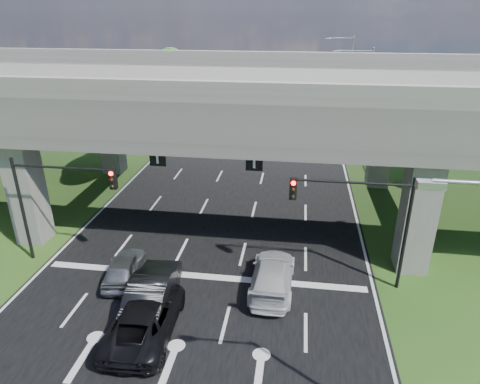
% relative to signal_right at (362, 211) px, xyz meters
% --- Properties ---
extents(ground, '(160.00, 160.00, 0.00)m').
position_rel_signal_right_xyz_m(ground, '(-7.82, -3.94, -4.19)').
color(ground, '#224B18').
rests_on(ground, ground).
extents(road, '(18.00, 120.00, 0.03)m').
position_rel_signal_right_xyz_m(road, '(-7.82, 6.06, -4.17)').
color(road, black).
rests_on(road, ground).
extents(overpass, '(80.00, 15.00, 10.00)m').
position_rel_signal_right_xyz_m(overpass, '(-7.82, 8.06, 3.73)').
color(overpass, '#3E3B38').
rests_on(overpass, ground).
extents(warehouse, '(20.00, 10.00, 4.00)m').
position_rel_signal_right_xyz_m(warehouse, '(-33.82, 31.06, -2.19)').
color(warehouse, '#9E9E99').
rests_on(warehouse, ground).
extents(signal_right, '(5.76, 0.54, 6.00)m').
position_rel_signal_right_xyz_m(signal_right, '(0.00, 0.00, 0.00)').
color(signal_right, black).
rests_on(signal_right, ground).
extents(signal_left, '(5.76, 0.54, 6.00)m').
position_rel_signal_right_xyz_m(signal_left, '(-15.65, 0.00, 0.00)').
color(signal_left, black).
rests_on(signal_left, ground).
extents(streetlight_far, '(3.38, 0.25, 10.00)m').
position_rel_signal_right_xyz_m(streetlight_far, '(2.27, 20.06, 1.66)').
color(streetlight_far, gray).
rests_on(streetlight_far, ground).
extents(streetlight_beyond, '(3.38, 0.25, 10.00)m').
position_rel_signal_right_xyz_m(streetlight_beyond, '(2.27, 36.06, 1.66)').
color(streetlight_beyond, gray).
rests_on(streetlight_beyond, ground).
extents(tree_left_near, '(4.50, 4.50, 7.80)m').
position_rel_signal_right_xyz_m(tree_left_near, '(-21.78, 22.06, 0.63)').
color(tree_left_near, black).
rests_on(tree_left_near, ground).
extents(tree_left_mid, '(3.91, 3.90, 6.76)m').
position_rel_signal_right_xyz_m(tree_left_mid, '(-24.78, 30.06, -0.01)').
color(tree_left_mid, black).
rests_on(tree_left_mid, ground).
extents(tree_left_far, '(4.80, 4.80, 8.32)m').
position_rel_signal_right_xyz_m(tree_left_far, '(-20.78, 38.06, 0.95)').
color(tree_left_far, black).
rests_on(tree_left_far, ground).
extents(tree_right_near, '(4.20, 4.20, 7.28)m').
position_rel_signal_right_xyz_m(tree_right_near, '(5.22, 24.06, 0.31)').
color(tree_right_near, black).
rests_on(tree_right_near, ground).
extents(tree_right_mid, '(3.91, 3.90, 6.76)m').
position_rel_signal_right_xyz_m(tree_right_mid, '(8.22, 32.06, -0.01)').
color(tree_right_mid, black).
rests_on(tree_right_mid, ground).
extents(tree_right_far, '(4.50, 4.50, 7.80)m').
position_rel_signal_right_xyz_m(tree_right_far, '(4.22, 40.06, 0.63)').
color(tree_right_far, black).
rests_on(tree_right_far, ground).
extents(car_silver, '(2.07, 4.13, 1.35)m').
position_rel_signal_right_xyz_m(car_silver, '(-11.81, -1.18, -3.48)').
color(car_silver, '#989A9F').
rests_on(car_silver, road).
extents(car_dark, '(2.17, 5.27, 1.70)m').
position_rel_signal_right_xyz_m(car_dark, '(-9.62, -3.04, -3.31)').
color(car_dark, black).
rests_on(car_dark, road).
extents(car_white, '(2.18, 5.18, 1.49)m').
position_rel_signal_right_xyz_m(car_white, '(-4.12, -0.94, -3.41)').
color(car_white, '#BCBCBC').
rests_on(car_white, road).
extents(car_trailing, '(2.86, 5.79, 1.58)m').
position_rel_signal_right_xyz_m(car_trailing, '(-9.35, -4.90, -3.37)').
color(car_trailing, black).
rests_on(car_trailing, road).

